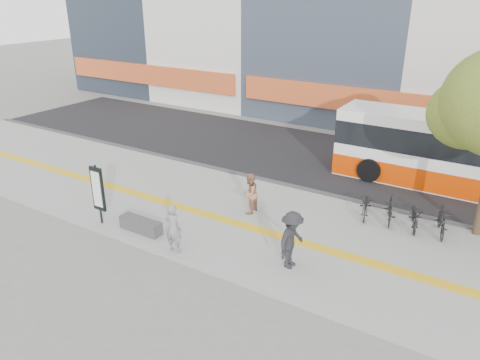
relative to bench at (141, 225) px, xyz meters
The scene contains 12 objects.
ground 2.88m from the bench, 24.78° to the left, with size 120.00×120.00×0.00m, color slate.
sidewalk 3.76m from the bench, 46.08° to the left, with size 40.00×7.00×0.08m, color gray.
tactile_strip 3.41m from the bench, 40.24° to the left, with size 40.00×0.45×0.01m, color gold.
street 10.53m from the bench, 75.70° to the left, with size 40.00×8.00×0.06m, color black.
curb 6.73m from the bench, 67.25° to the left, with size 40.00×0.25×0.14m, color #333335.
bench is the anchor object (origin of this frame).
signboard 1.94m from the bench, 169.19° to the right, with size 0.55×0.10×2.20m.
bus 13.35m from the bench, 46.82° to the left, with size 11.08×2.63×2.95m.
bicycle_row 9.07m from the bench, 35.02° to the left, with size 3.50×1.75×0.96m.
seated_woman 1.93m from the bench, 12.32° to the right, with size 0.59×0.39×1.62m, color black.
pedestrian_tan 4.04m from the bench, 52.62° to the left, with size 0.75×0.58×1.54m, color #A2694A.
pedestrian_dark 5.41m from the bench, ahead, with size 1.17×0.67×1.80m, color black.
Camera 1 is at (7.61, -11.18, 7.78)m, focal length 34.33 mm.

